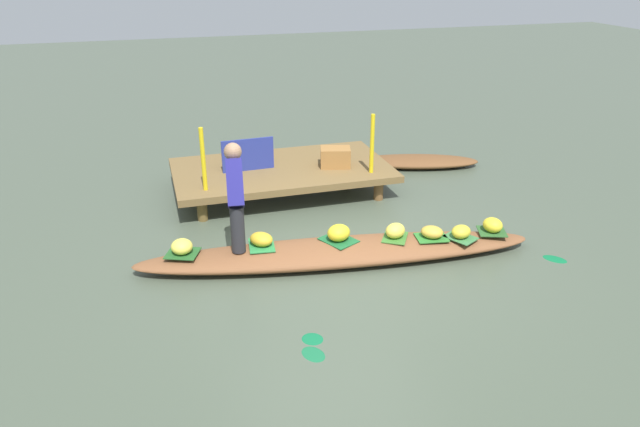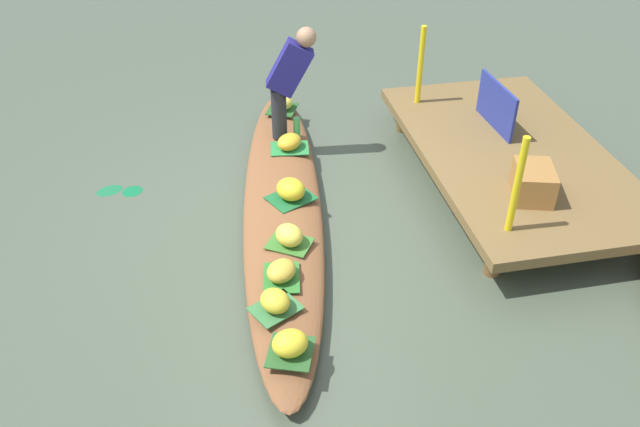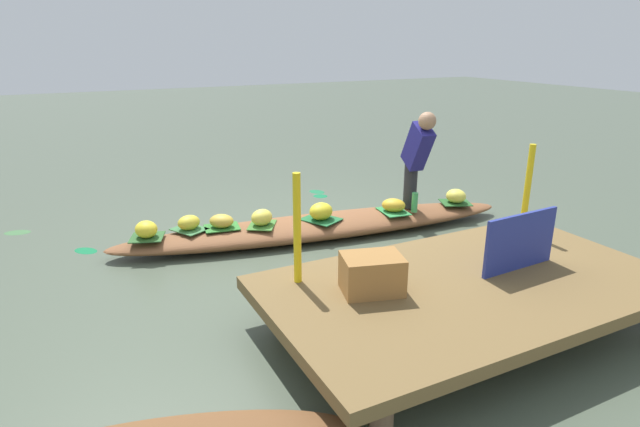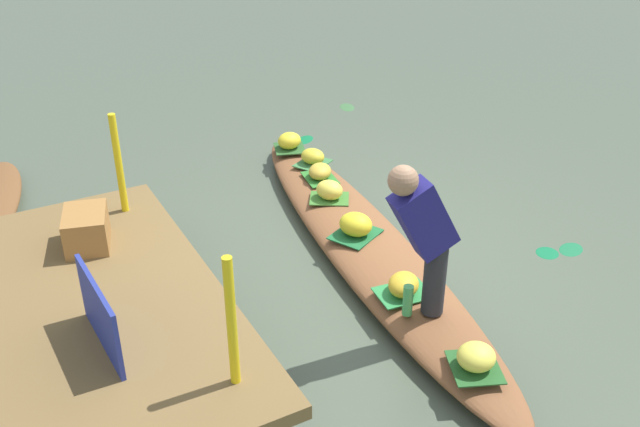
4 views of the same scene
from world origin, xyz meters
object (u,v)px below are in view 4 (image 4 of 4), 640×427
at_px(market_banner, 100,315).
at_px(banana_bunch_4, 404,284).
at_px(banana_bunch_5, 289,141).
at_px(banana_bunch_6, 313,156).
at_px(vendor_person, 424,231).
at_px(banana_bunch_0, 476,357).
at_px(banana_bunch_2, 356,224).
at_px(vendor_boat, 365,245).
at_px(banana_bunch_3, 329,190).
at_px(water_bottle, 408,300).
at_px(produce_crate, 86,229).
at_px(banana_bunch_1, 320,171).

bearing_deg(market_banner, banana_bunch_4, -99.31).
distance_m(banana_bunch_5, banana_bunch_6, 0.45).
bearing_deg(vendor_person, banana_bunch_5, -9.37).
height_order(banana_bunch_0, banana_bunch_2, banana_bunch_2).
bearing_deg(vendor_boat, banana_bunch_6, -2.99).
bearing_deg(banana_bunch_3, water_bottle, 168.24).
distance_m(vendor_boat, market_banner, 2.47).
height_order(banana_bunch_4, banana_bunch_5, banana_bunch_5).
xyz_separation_m(banana_bunch_2, banana_bunch_6, (1.42, -0.35, -0.02)).
distance_m(banana_bunch_4, produce_crate, 2.46).
distance_m(vendor_boat, vendor_person, 1.40).
distance_m(banana_bunch_2, vendor_person, 1.31).
height_order(banana_bunch_4, water_bottle, water_bottle).
relative_size(banana_bunch_1, produce_crate, 0.60).
distance_m(vendor_boat, produce_crate, 2.27).
bearing_deg(banana_bunch_1, banana_bunch_0, 171.25).
xyz_separation_m(banana_bunch_0, market_banner, (1.15, 2.06, 0.32)).
height_order(banana_bunch_6, water_bottle, water_bottle).
bearing_deg(market_banner, water_bottle, -105.75).
bearing_deg(banana_bunch_6, vendor_person, 168.19).
height_order(vendor_boat, banana_bunch_5, banana_bunch_5).
relative_size(vendor_boat, produce_crate, 10.74).
xyz_separation_m(banana_bunch_6, vendor_person, (-2.58, 0.54, 0.60)).
bearing_deg(banana_bunch_3, banana_bunch_0, 172.74).
distance_m(vendor_person, water_bottle, 0.57).
height_order(banana_bunch_2, market_banner, market_banner).
bearing_deg(banana_bunch_4, produce_crate, 51.56).
relative_size(banana_bunch_0, banana_bunch_1, 0.95).
height_order(market_banner, produce_crate, market_banner).
distance_m(banana_bunch_0, produce_crate, 3.07).
height_order(banana_bunch_0, banana_bunch_4, banana_bunch_0).
relative_size(banana_bunch_4, market_banner, 0.37).
relative_size(market_banner, produce_crate, 1.74).
distance_m(banana_bunch_1, produce_crate, 2.37).
relative_size(banana_bunch_3, market_banner, 0.33).
height_order(banana_bunch_1, banana_bunch_5, banana_bunch_5).
height_order(banana_bunch_3, produce_crate, produce_crate).
bearing_deg(banana_bunch_1, banana_bunch_3, 162.76).
bearing_deg(vendor_boat, banana_bunch_2, 73.03).
xyz_separation_m(banana_bunch_3, banana_bunch_5, (1.20, -0.19, -0.00)).
distance_m(vendor_boat, banana_bunch_6, 1.49).
bearing_deg(banana_bunch_4, banana_bunch_0, 176.26).
distance_m(banana_bunch_2, produce_crate, 2.16).
xyz_separation_m(banana_bunch_0, banana_bunch_5, (3.67, -0.50, 0.00)).
relative_size(banana_bunch_6, produce_crate, 0.57).
bearing_deg(water_bottle, banana_bunch_6, -13.30).
bearing_deg(banana_bunch_5, banana_bunch_1, 175.72).
bearing_deg(banana_bunch_3, banana_bunch_4, 170.74).
xyz_separation_m(banana_bunch_2, market_banner, (-0.66, 2.25, 0.31)).
distance_m(banana_bunch_5, produce_crate, 2.68).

